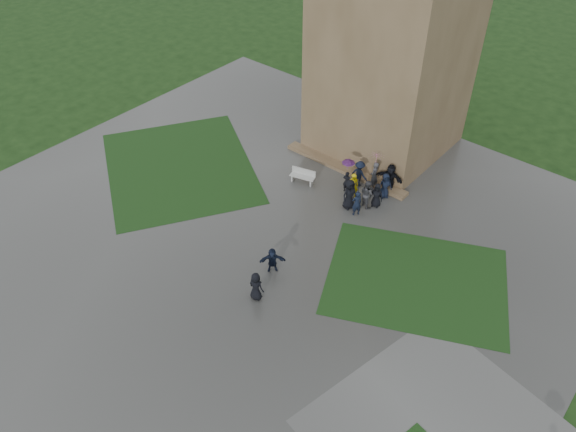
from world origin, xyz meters
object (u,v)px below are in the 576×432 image
Objects in this scene: pedestrian_near at (256,286)px; pedestrian_mid at (272,260)px; bench at (303,176)px; tower at (398,13)px.

pedestrian_mid is at bearing -76.84° from pedestrian_near.
bench is 1.00× the size of pedestrian_near.
tower is 11.17m from bench.
bench is at bearing -100.42° from tower.
tower is 10.90× the size of bench.
tower is at bearing -84.88° from pedestrian_near.
tower is 16.55m from pedestrian_mid.
pedestrian_near is at bearing -79.96° from bench.
bench is 7.92m from pedestrian_mid.
bench is 1.14× the size of pedestrian_mid.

